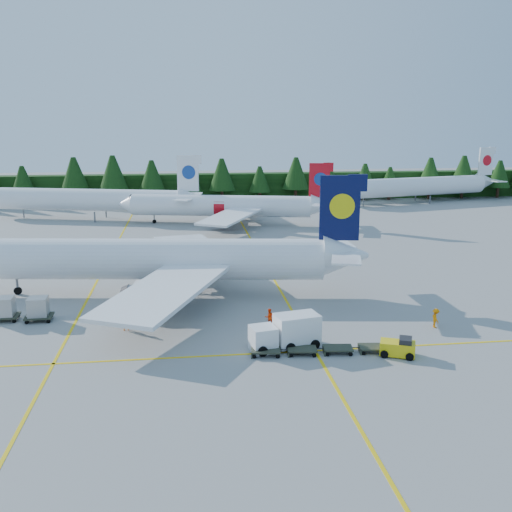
{
  "coord_description": "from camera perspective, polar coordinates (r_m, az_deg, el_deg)",
  "views": [
    {
      "loc": [
        -3.91,
        -47.13,
        17.76
      ],
      "look_at": [
        3.57,
        12.04,
        3.5
      ],
      "focal_mm": 40.0,
      "sensor_mm": 36.0,
      "label": 1
    }
  ],
  "objects": [
    {
      "name": "airstairs",
      "position": [
        61.36,
        -10.01,
        -2.76
      ],
      "size": [
        4.56,
        6.2,
        3.9
      ],
      "rotation": [
        0.0,
        0.0,
        -0.11
      ],
      "color": "white",
      "rests_on": "ground"
    },
    {
      "name": "baggage_tug",
      "position": [
        45.83,
        14.06,
        -8.84
      ],
      "size": [
        2.98,
        2.32,
        1.41
      ],
      "rotation": [
        0.0,
        0.0,
        -0.39
      ],
      "color": "yellow",
      "rests_on": "ground"
    },
    {
      "name": "crew_a",
      "position": [
        50.78,
        -12.89,
        -6.23
      ],
      "size": [
        0.79,
        0.6,
        1.93
      ],
      "primitive_type": "imported",
      "rotation": [
        0.0,
        0.0,
        0.22
      ],
      "color": "#D85B04",
      "rests_on": "ground"
    },
    {
      "name": "treeline_hedge",
      "position": [
        130.03,
        -5.47,
        6.87
      ],
      "size": [
        220.0,
        4.0,
        6.0
      ],
      "primitive_type": "cube",
      "color": "black",
      "rests_on": "ground"
    },
    {
      "name": "airliner_navy",
      "position": [
        59.87,
        -11.47,
        -0.38
      ],
      "size": [
        42.6,
        34.84,
        12.42
      ],
      "rotation": [
        0.0,
        0.0,
        -0.13
      ],
      "color": "white",
      "rests_on": "ground"
    },
    {
      "name": "uld_pair",
      "position": [
        55.88,
        -22.43,
        -4.8
      ],
      "size": [
        5.52,
        2.37,
        1.84
      ],
      "rotation": [
        0.0,
        0.0,
        0.04
      ],
      "color": "#323627",
      "rests_on": "ground"
    },
    {
      "name": "crew_c",
      "position": [
        52.61,
        17.52,
        -5.95
      ],
      "size": [
        0.52,
        0.74,
        1.72
      ],
      "primitive_type": "imported",
      "rotation": [
        0.0,
        0.0,
        1.51
      ],
      "color": "orange",
      "rests_on": "ground"
    },
    {
      "name": "service_truck",
      "position": [
        45.77,
        2.92,
        -7.62
      ],
      "size": [
        5.84,
        3.11,
        2.68
      ],
      "rotation": [
        0.0,
        0.0,
        0.21
      ],
      "color": "white",
      "rests_on": "ground"
    },
    {
      "name": "taxi_stripe_cross",
      "position": [
        44.97,
        -1.65,
        -9.82
      ],
      "size": [
        80.0,
        0.25,
        0.01
      ],
      "primitive_type": "cube",
      "color": "yellow",
      "rests_on": "ground"
    },
    {
      "name": "dolly_train",
      "position": [
        45.25,
        6.42,
        -9.17
      ],
      "size": [
        10.9,
        2.09,
        0.13
      ],
      "rotation": [
        0.0,
        0.0,
        -0.12
      ],
      "color": "#323627",
      "rests_on": "ground"
    },
    {
      "name": "taxi_stripe_a",
      "position": [
        70.17,
        -15.23,
        -1.69
      ],
      "size": [
        0.25,
        120.0,
        0.01
      ],
      "primitive_type": "cube",
      "color": "yellow",
      "rests_on": "ground"
    },
    {
      "name": "airliner_red",
      "position": [
        99.42,
        -3.92,
        5.01
      ],
      "size": [
        36.39,
        29.62,
        10.72
      ],
      "rotation": [
        0.0,
        0.0,
        -0.22
      ],
      "color": "white",
      "rests_on": "ground"
    },
    {
      "name": "crew_b",
      "position": [
        50.7,
        1.33,
        -6.12
      ],
      "size": [
        0.84,
        0.69,
        1.57
      ],
      "primitive_type": "imported",
      "rotation": [
        0.0,
        0.0,
        3.28
      ],
      "color": "#FF3705",
      "rests_on": "ground"
    },
    {
      "name": "taxi_stripe_b",
      "position": [
        70.14,
        1.16,
        -1.22
      ],
      "size": [
        0.25,
        120.0,
        0.01
      ],
      "primitive_type": "cube",
      "color": "yellow",
      "rests_on": "ground"
    },
    {
      "name": "ground",
      "position": [
        50.52,
        -2.32,
        -7.15
      ],
      "size": [
        320.0,
        320.0,
        0.0
      ],
      "primitive_type": "plane",
      "color": "gray",
      "rests_on": "ground"
    },
    {
      "name": "airliner_far_right",
      "position": [
        129.4,
        15.27,
        6.73
      ],
      "size": [
        39.74,
        12.29,
        11.73
      ],
      "rotation": [
        0.0,
        0.0,
        0.23
      ],
      "color": "white",
      "rests_on": "ground"
    },
    {
      "name": "airliner_far_left",
      "position": [
        108.92,
        -16.91,
        5.44
      ],
      "size": [
        39.58,
        13.32,
        11.75
      ],
      "rotation": [
        0.0,
        0.0,
        -0.26
      ],
      "color": "white",
      "rests_on": "ground"
    }
  ]
}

